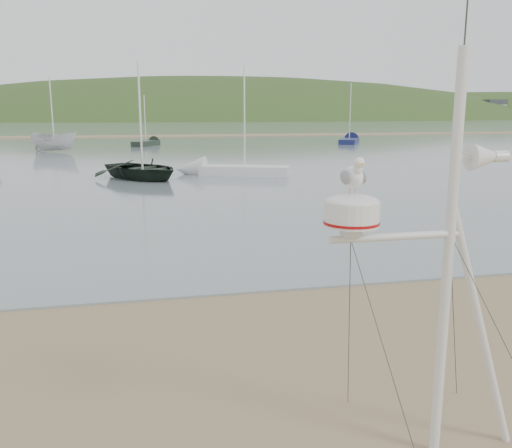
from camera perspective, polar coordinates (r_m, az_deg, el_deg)
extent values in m
plane|color=#7E6748|center=(6.72, -20.18, -19.77)|extent=(560.00, 560.00, 0.00)
cube|color=slate|center=(137.73, -13.07, 10.11)|extent=(560.00, 256.00, 0.04)
cube|color=#7E6748|center=(75.77, -13.35, 8.97)|extent=(560.00, 7.00, 0.07)
ellipsoid|color=#263D19|center=(245.15, -3.25, 5.85)|extent=(400.00, 180.00, 80.00)
ellipsoid|color=#263D19|center=(300.56, 24.33, 7.20)|extent=(300.00, 135.00, 56.00)
cube|color=beige|center=(205.05, -23.31, 11.05)|extent=(8.40, 6.30, 8.00)
cube|color=beige|center=(201.99, -15.91, 11.55)|extent=(8.40, 6.30, 8.00)
cube|color=beige|center=(202.25, -8.38, 11.87)|extent=(8.40, 6.30, 8.00)
cube|color=beige|center=(205.82, -0.98, 11.98)|extent=(8.40, 6.30, 8.00)
cube|color=beige|center=(212.53, 6.05, 11.92)|extent=(8.40, 6.30, 8.00)
cube|color=beige|center=(222.11, 12.56, 11.70)|extent=(8.40, 6.30, 8.00)
cube|color=beige|center=(234.19, 18.46, 11.37)|extent=(8.40, 6.30, 8.00)
cube|color=beige|center=(248.41, 23.72, 10.99)|extent=(8.40, 6.30, 8.00)
cylinder|color=silver|center=(5.51, 19.53, -4.01)|extent=(0.10, 0.10, 4.01)
cylinder|color=silver|center=(5.96, 22.60, -10.18)|extent=(0.93, 0.08, 2.63)
cylinder|color=silver|center=(5.17, 14.57, -1.29)|extent=(1.30, 0.07, 0.07)
cube|color=silver|center=(4.97, 9.97, -0.72)|extent=(0.16, 0.16, 0.09)
cylinder|color=silver|center=(4.93, 10.03, 1.04)|extent=(0.50, 0.50, 0.22)
cylinder|color=#9F0B0C|center=(4.95, 10.00, 0.19)|extent=(0.51, 0.51, 0.03)
ellipsoid|color=silver|center=(4.92, 10.08, 2.30)|extent=(0.50, 0.50, 0.14)
cone|color=silver|center=(5.49, 22.77, 6.55)|extent=(0.26, 0.26, 0.26)
cylinder|color=silver|center=(5.59, 24.29, 6.51)|extent=(0.14, 0.11, 0.11)
cube|color=silver|center=(5.39, 21.19, 6.59)|extent=(0.20, 0.04, 0.04)
cylinder|color=tan|center=(4.89, 9.85, 3.51)|extent=(0.01, 0.01, 0.07)
cylinder|color=tan|center=(4.91, 10.39, 3.52)|extent=(0.01, 0.01, 0.07)
ellipsoid|color=white|center=(4.88, 10.17, 4.85)|extent=(0.17, 0.27, 0.20)
ellipsoid|color=gray|center=(4.85, 9.39, 4.88)|extent=(0.05, 0.22, 0.13)
ellipsoid|color=gray|center=(4.90, 11.03, 4.90)|extent=(0.05, 0.22, 0.13)
cone|color=white|center=(5.02, 9.55, 4.82)|extent=(0.09, 0.08, 0.09)
ellipsoid|color=white|center=(4.78, 10.67, 5.71)|extent=(0.08, 0.08, 0.12)
sphere|color=white|center=(4.75, 10.81, 6.34)|extent=(0.10, 0.10, 0.10)
cone|color=gold|center=(4.71, 11.05, 6.22)|extent=(0.02, 0.05, 0.02)
imported|color=black|center=(28.02, -12.03, 9.70)|extent=(3.51, 2.86, 4.97)
imported|color=silver|center=(49.11, -20.60, 9.76)|extent=(2.36, 2.34, 4.52)
cube|color=#141B48|center=(59.15, 9.78, 8.61)|extent=(3.92, 5.39, 0.50)
cone|color=#141B48|center=(62.47, 10.10, 8.76)|extent=(2.33, 2.40, 1.67)
cylinder|color=silver|center=(59.06, 9.89, 11.63)|extent=(0.08, 0.08, 5.74)
cube|color=black|center=(55.18, -11.51, 8.32)|extent=(2.95, 4.14, 0.50)
cone|color=black|center=(57.49, -10.39, 8.50)|extent=(1.77, 1.83, 1.28)
cylinder|color=silver|center=(55.10, -11.62, 10.86)|extent=(0.08, 0.08, 4.40)
cube|color=silver|center=(29.29, -1.20, 5.65)|extent=(4.97, 3.11, 0.50)
cone|color=silver|center=(29.95, -6.96, 5.70)|extent=(2.09, 2.01, 1.52)
cylinder|color=silver|center=(29.12, -1.22, 11.25)|extent=(0.08, 0.08, 5.22)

